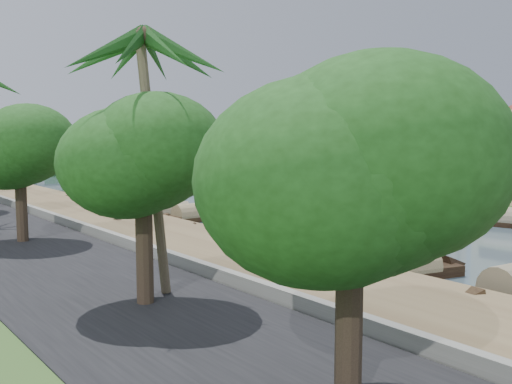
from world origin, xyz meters
TOP-DOWN VIEW (x-y plane):
  - ground at (0.00, 0.00)m, footprint 220.00×220.00m
  - left_bank at (-16.00, 20.00)m, footprint 10.00×180.00m
  - right_bank at (19.00, 20.00)m, footprint 16.00×180.00m
  - retaining_wall at (-20.20, 20.00)m, footprint 0.40×180.00m
  - treeline at (0.00, 100.00)m, footprint 120.00×14.00m
  - bridge at (0.00, 72.00)m, footprint 28.00×4.00m
  - building_mid at (19.99, 14.00)m, footprint 14.11×14.11m
  - building_far at (18.99, 28.00)m, footprint 15.59×15.59m
  - building_distant at (19.99, 48.00)m, footprint 12.62×12.62m
  - sampan_1 at (-9.36, -7.95)m, footprint 7.93×3.68m
  - sampan_2 at (-8.87, -6.09)m, footprint 9.63×4.22m
  - sampan_3 at (-9.95, -3.76)m, footprint 8.60×2.40m
  - sampan_4 at (-10.01, 0.42)m, footprint 8.01×2.07m
  - sampan_5 at (-9.01, 4.84)m, footprint 7.87×2.29m
  - sampan_6 at (-9.17, 7.27)m, footprint 7.15×2.25m
  - sampan_7 at (-9.17, 8.46)m, footprint 7.82×3.74m
  - sampan_8 at (-8.64, 14.56)m, footprint 6.76×1.87m
  - sampan_9 at (-8.45, 17.26)m, footprint 7.35×3.45m
  - sampan_10 at (-8.88, 23.28)m, footprint 8.21×2.52m
  - sampan_11 at (-8.65, 24.43)m, footprint 7.00×3.97m
  - sampan_12 at (-8.84, 27.43)m, footprint 9.27×2.47m
  - sampan_13 at (-9.50, 33.24)m, footprint 8.56×3.80m
  - sampan_14 at (9.73, -2.97)m, footprint 3.40×9.13m
  - sampan_15 at (8.92, 6.51)m, footprint 4.48×7.91m
  - sampan_16 at (8.82, 26.83)m, footprint 1.93×8.92m
  - canoe_1 at (-8.94, -5.09)m, footprint 4.62×1.42m
  - canoe_2 at (-6.16, 21.72)m, footprint 5.57×1.50m
  - palm_1 at (16.00, 5.13)m, footprint 3.20×3.20m
  - palm_2 at (15.00, 22.00)m, footprint 3.20×3.20m
  - palm_3 at (16.00, 39.15)m, footprint 3.20×3.20m
  - palm_4 at (-23.00, -7.09)m, footprint 3.20×3.20m
  - palm_7 at (14.00, 53.98)m, footprint 3.20×3.20m
  - tree_0 at (-24.00, -17.24)m, footprint 5.44×5.44m
  - tree_1 at (-24.00, -7.72)m, footprint 4.67×4.67m
  - tree_2 at (-24.00, 6.70)m, footprint 5.07×5.07m
  - tree_6 at (24.00, 30.06)m, footprint 4.79×4.79m
  - person_near at (-14.19, -1.36)m, footprint 0.59×0.65m
  - person_far at (-15.00, 14.59)m, footprint 1.05×0.98m

SIDE VIEW (x-z plane):
  - ground at x=0.00m, z-range 0.00..0.00m
  - canoe_1 at x=-8.94m, z-range -0.27..0.47m
  - canoe_2 at x=-6.16m, z-range -0.30..0.50m
  - left_bank at x=-16.00m, z-range 0.00..0.80m
  - sampan_9 at x=-8.45m, z-range -0.54..1.35m
  - sampan_11 at x=-8.65m, z-range -0.60..1.42m
  - sampan_7 at x=-9.17m, z-range -0.62..1.45m
  - sampan_15 at x=8.92m, z-range -0.65..1.48m
  - sampan_8 at x=-8.64m, z-range -0.64..1.47m
  - sampan_6 at x=-9.17m, z-range -0.65..1.47m
  - sampan_12 at x=-8.84m, z-range -0.68..1.50m
  - sampan_14 at x=9.73m, z-range -0.67..1.50m
  - sampan_16 at x=8.82m, z-range -0.67..1.50m
  - sampan_10 at x=-8.88m, z-range -0.70..1.53m
  - sampan_4 at x=-10.01m, z-range -0.72..1.55m
  - sampan_3 at x=-9.95m, z-range -0.72..1.56m
  - sampan_13 at x=-9.50m, z-range -0.73..1.56m
  - sampan_1 at x=-9.36m, z-range -0.73..1.56m
  - sampan_2 at x=-8.87m, z-range -0.81..1.65m
  - sampan_5 at x=-9.01m, z-range -0.82..1.66m
  - right_bank at x=19.00m, z-range 0.00..1.20m
  - retaining_wall at x=-20.20m, z-range 0.80..1.90m
  - person_near at x=-14.19m, z-range 0.80..2.28m
  - person_far at x=-15.00m, z-range 0.80..2.51m
  - bridge at x=0.00m, z-range 0.52..2.92m
  - treeline at x=0.00m, z-range 0.00..8.00m
  - building_distant at x=19.99m, z-range 1.28..10.48m
  - building_mid at x=19.99m, z-range 1.28..10.98m
  - building_far at x=18.99m, z-range 1.28..11.48m
  - tree_6 at x=24.00m, z-range 2.77..10.02m
  - tree_1 at x=-24.00m, z-range 2.92..9.98m
  - tree_2 at x=-24.00m, z-range 2.85..10.08m
  - tree_0 at x=-24.00m, z-range 2.78..10.16m
  - palm_7 at x=14.00m, z-range 4.67..15.12m
  - palm_1 at x=16.00m, z-range 4.68..15.15m
  - palm_4 at x=-23.00m, z-range 5.07..15.91m
  - palm_3 at x=16.00m, z-range 5.11..16.48m
  - palm_2 at x=15.00m, z-range 5.72..18.43m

